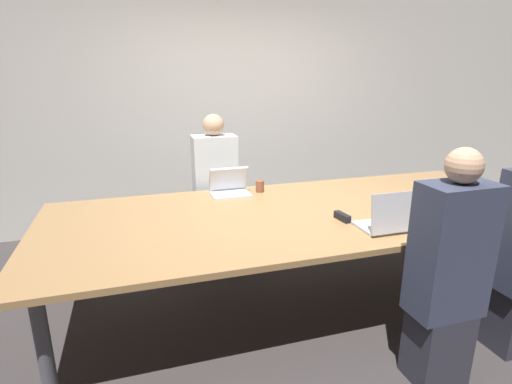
# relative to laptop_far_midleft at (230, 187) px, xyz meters

# --- Properties ---
(ground_plane) EXTENTS (24.00, 24.00, 0.00)m
(ground_plane) POSITION_rel_laptop_far_midleft_xyz_m (0.43, -0.58, -0.83)
(ground_plane) COLOR #383333
(curtain_wall) EXTENTS (12.00, 0.06, 2.80)m
(curtain_wall) POSITION_rel_laptop_far_midleft_xyz_m (0.43, 1.45, 0.57)
(curtain_wall) COLOR beige
(curtain_wall) RESTS_ON ground_plane
(conference_table) EXTENTS (3.82, 1.53, 0.76)m
(conference_table) POSITION_rel_laptop_far_midleft_xyz_m (0.43, -0.58, -0.12)
(conference_table) COLOR #9E7547
(conference_table) RESTS_ON ground_plane
(laptop_far_midleft) EXTENTS (0.33, 0.24, 0.24)m
(laptop_far_midleft) POSITION_rel_laptop_far_midleft_xyz_m (0.00, 0.00, 0.00)
(laptop_far_midleft) COLOR silver
(laptop_far_midleft) RESTS_ON conference_table
(person_far_midleft) EXTENTS (0.40, 0.24, 1.41)m
(person_far_midleft) POSITION_rel_laptop_far_midleft_xyz_m (-0.05, 0.40, -0.15)
(person_far_midleft) COLOR #2D2D38
(person_far_midleft) RESTS_ON ground_plane
(cup_far_midleft) EXTENTS (0.07, 0.07, 0.10)m
(cup_far_midleft) POSITION_rel_laptop_far_midleft_xyz_m (0.27, -0.00, -0.02)
(cup_far_midleft) COLOR brown
(cup_far_midleft) RESTS_ON conference_table
(laptop_near_midright) EXTENTS (0.32, 0.27, 0.28)m
(laptop_near_midright) POSITION_rel_laptop_far_midleft_xyz_m (0.79, -1.11, 0.01)
(laptop_near_midright) COLOR #B7B7BC
(laptop_near_midright) RESTS_ON conference_table
(person_near_midright) EXTENTS (0.40, 0.24, 1.40)m
(person_near_midright) POSITION_rel_laptop_far_midleft_xyz_m (0.86, -1.60, -0.15)
(person_near_midright) COLOR #2D2D38
(person_near_midright) RESTS_ON ground_plane
(cup_near_midright) EXTENTS (0.08, 0.08, 0.10)m
(cup_near_midright) POSITION_rel_laptop_far_midleft_xyz_m (1.06, -1.05, -0.02)
(cup_near_midright) COLOR brown
(cup_near_midright) RESTS_ON conference_table
(laptop_near_right) EXTENTS (0.31, 0.27, 0.28)m
(laptop_near_right) POSITION_rel_laptop_far_midleft_xyz_m (1.56, -1.14, 0.01)
(laptop_near_right) COLOR #B7B7BC
(laptop_near_right) RESTS_ON conference_table
(cup_near_right) EXTENTS (0.10, 0.10, 0.10)m
(cup_near_right) POSITION_rel_laptop_far_midleft_xyz_m (1.30, -1.06, -0.02)
(cup_near_right) COLOR brown
(cup_near_right) RESTS_ON conference_table
(bottle_near_right) EXTENTS (0.07, 0.07, 0.21)m
(bottle_near_right) POSITION_rel_laptop_far_midleft_xyz_m (1.28, -1.01, 0.02)
(bottle_near_right) COLOR #ADD1E0
(bottle_near_right) RESTS_ON conference_table
(stapler) EXTENTS (0.06, 0.15, 0.05)m
(stapler) POSITION_rel_laptop_far_midleft_xyz_m (0.62, -0.84, -0.04)
(stapler) COLOR black
(stapler) RESTS_ON conference_table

